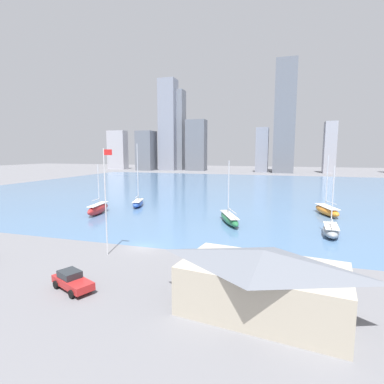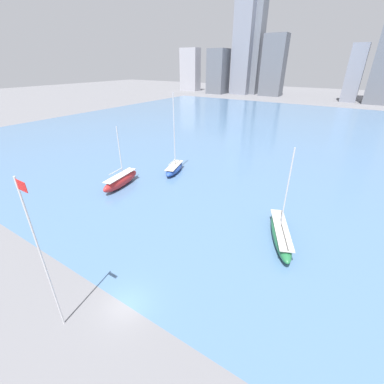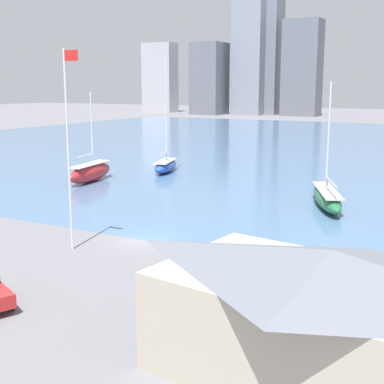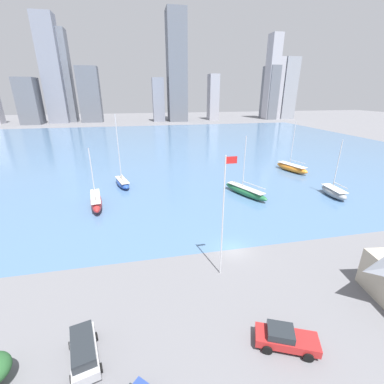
{
  "view_description": "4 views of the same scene",
  "coord_description": "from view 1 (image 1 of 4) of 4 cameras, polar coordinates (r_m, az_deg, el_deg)",
  "views": [
    {
      "loc": [
        18.25,
        -36.85,
        13.22
      ],
      "look_at": [
        2.45,
        15.2,
        5.94
      ],
      "focal_mm": 28.0,
      "sensor_mm": 36.0,
      "label": 1
    },
    {
      "loc": [
        13.98,
        -10.41,
        19.98
      ],
      "look_at": [
        -3.38,
        16.35,
        3.81
      ],
      "focal_mm": 24.0,
      "sensor_mm": 36.0,
      "label": 2
    },
    {
      "loc": [
        21.48,
        -31.75,
        11.23
      ],
      "look_at": [
        -1.83,
        10.88,
        1.59
      ],
      "focal_mm": 50.0,
      "sensor_mm": 36.0,
      "label": 3
    },
    {
      "loc": [
        -11.19,
        -26.99,
        19.22
      ],
      "look_at": [
        -3.04,
        12.09,
        3.76
      ],
      "focal_mm": 24.0,
      "sensor_mm": 36.0,
      "label": 4
    }
  ],
  "objects": [
    {
      "name": "ground_plane",
      "position": [
        43.2,
        -9.15,
        -10.3
      ],
      "size": [
        500.0,
        500.0,
        0.0
      ],
      "primitive_type": "plane",
      "color": "slate"
    },
    {
      "name": "harbor_water",
      "position": [
        109.2,
        7.14,
        0.61
      ],
      "size": [
        180.0,
        140.0,
        0.0
      ],
      "color": "#4C7099",
      "rests_on": "ground_plane"
    },
    {
      "name": "boat_shed",
      "position": [
        26.31,
        13.3,
        -16.23
      ],
      "size": [
        13.99,
        8.98,
        5.34
      ],
      "rotation": [
        0.0,
        0.0,
        -0.14
      ],
      "color": "#B2A893",
      "rests_on": "ground_plane"
    },
    {
      "name": "flag_pole",
      "position": [
        39.46,
        -16.11,
        -1.24
      ],
      "size": [
        1.24,
        0.14,
        13.69
      ],
      "color": "silver",
      "rests_on": "ground_plane"
    },
    {
      "name": "distant_city_skyline",
      "position": [
        206.69,
        12.08,
        10.91
      ],
      "size": [
        223.01,
        22.88,
        69.71
      ],
      "color": "#A8A8B2",
      "rests_on": "ground_plane"
    },
    {
      "name": "sailboat_red",
      "position": [
        67.35,
        -17.45,
        -3.06
      ],
      "size": [
        3.32,
        9.22,
        10.59
      ],
      "rotation": [
        0.0,
        0.0,
        0.16
      ],
      "color": "#B72828",
      "rests_on": "harbor_water"
    },
    {
      "name": "sailboat_gray",
      "position": [
        52.43,
        24.94,
        -6.64
      ],
      "size": [
        2.83,
        7.02,
        11.14
      ],
      "rotation": [
        0.0,
        0.0,
        -0.06
      ],
      "color": "gray",
      "rests_on": "harbor_water"
    },
    {
      "name": "sailboat_blue",
      "position": [
        74.18,
        -10.26,
        -2.04
      ],
      "size": [
        4.18,
        7.9,
        15.25
      ],
      "rotation": [
        0.0,
        0.0,
        0.29
      ],
      "color": "#284CA8",
      "rests_on": "harbor_water"
    },
    {
      "name": "sailboat_green",
      "position": [
        56.63,
        7.1,
        -4.99
      ],
      "size": [
        6.23,
        10.84,
        11.67
      ],
      "rotation": [
        0.0,
        0.0,
        0.41
      ],
      "color": "#236B3D",
      "rests_on": "harbor_water"
    },
    {
      "name": "sailboat_orange",
      "position": [
        69.61,
        24.29,
        -3.18
      ],
      "size": [
        5.23,
        10.03,
        12.61
      ],
      "rotation": [
        0.0,
        0.0,
        0.3
      ],
      "color": "orange",
      "rests_on": "harbor_water"
    },
    {
      "name": "parked_pickup_red",
      "position": [
        32.3,
        -21.87,
        -15.39
      ],
      "size": [
        5.23,
        3.66,
        1.77
      ],
      "rotation": [
        0.0,
        0.0,
        1.16
      ],
      "color": "#B22323",
      "rests_on": "ground_plane"
    }
  ]
}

